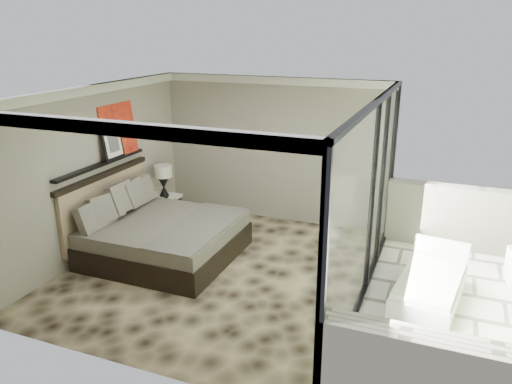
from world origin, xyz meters
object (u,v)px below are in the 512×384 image
at_px(bed, 159,235).
at_px(lounger, 430,285).
at_px(nightstand, 163,207).
at_px(table_lamp, 163,176).

height_order(bed, lounger, bed).
distance_m(bed, lounger, 4.32).
height_order(bed, nightstand, bed).
bearing_deg(bed, lounger, 2.83).
xyz_separation_m(bed, lounger, (4.31, 0.21, -0.18)).
distance_m(bed, table_lamp, 1.69).
bearing_deg(lounger, bed, -169.56).
distance_m(nightstand, table_lamp, 0.63).
bearing_deg(lounger, table_lamp, 174.37).
bearing_deg(table_lamp, lounger, -13.24).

